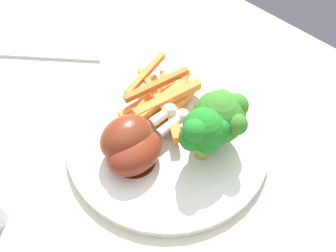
{
  "coord_description": "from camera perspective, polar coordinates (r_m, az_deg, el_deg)",
  "views": [
    {
      "loc": [
        -0.25,
        0.16,
        1.09
      ],
      "look_at": [
        -0.05,
        -0.02,
        0.75
      ],
      "focal_mm": 38.11,
      "sensor_mm": 36.0,
      "label": 1
    }
  ],
  "objects": [
    {
      "name": "dinner_plate",
      "position": [
        0.46,
        -0.0,
        -2.02
      ],
      "size": [
        0.26,
        0.26,
        0.01
      ],
      "primitive_type": "cylinder",
      "color": "white",
      "rests_on": "dining_table"
    },
    {
      "name": "carrot_fries_pile",
      "position": [
        0.47,
        -0.68,
        4.64
      ],
      "size": [
        0.12,
        0.12,
        0.04
      ],
      "color": "orange",
      "rests_on": "dinner_plate"
    },
    {
      "name": "broccoli_floret_middle",
      "position": [
        0.42,
        8.56,
        1.66
      ],
      "size": [
        0.07,
        0.07,
        0.07
      ],
      "color": "#74B25C",
      "rests_on": "dinner_plate"
    },
    {
      "name": "chicken_drumstick_near",
      "position": [
        0.42,
        -6.22,
        -1.76
      ],
      "size": [
        0.06,
        0.11,
        0.05
      ],
      "color": "#521A0E",
      "rests_on": "dinner_plate"
    },
    {
      "name": "dining_table",
      "position": [
        0.57,
        -5.52,
        -6.98
      ],
      "size": [
        1.2,
        0.69,
        0.72
      ],
      "color": "beige",
      "rests_on": "ground_plane"
    },
    {
      "name": "broccoli_floret_front",
      "position": [
        0.4,
        5.7,
        -1.04
      ],
      "size": [
        0.05,
        0.06,
        0.07
      ],
      "color": "#90B149",
      "rests_on": "dinner_plate"
    },
    {
      "name": "chicken_drumstick_far",
      "position": [
        0.42,
        -4.92,
        -3.75
      ],
      "size": [
        0.06,
        0.13,
        0.04
      ],
      "color": "#55190E",
      "rests_on": "dinner_plate"
    },
    {
      "name": "fork",
      "position": [
        0.61,
        -19.64,
        10.58
      ],
      "size": [
        0.15,
        0.14,
        0.0
      ],
      "primitive_type": "cube",
      "rotation": [
        0.0,
        0.0,
        0.74
      ],
      "color": "silver",
      "rests_on": "dining_table"
    }
  ]
}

